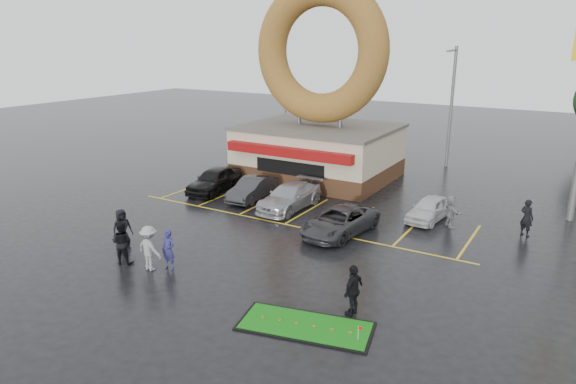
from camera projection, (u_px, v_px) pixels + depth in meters
The scene contains 18 objects.
ground at pixel (248, 245), 24.51m from camera, with size 120.00×120.00×0.00m, color black.
donut_shop at pixel (319, 115), 35.37m from camera, with size 10.20×8.70×13.50m.
streetlight_left at pixel (285, 95), 44.44m from camera, with size 0.40×2.21×9.00m.
streetlight_mid at pixel (451, 104), 38.37m from camera, with size 0.40×2.21×9.00m.
car_black at pixel (215, 180), 32.91m from camera, with size 1.86×4.62×1.57m, color black.
car_dgrey at pixel (252, 189), 31.38m from camera, with size 1.44×4.13×1.36m, color #29292B.
car_silver at pixel (290, 197), 29.63m from camera, with size 2.02×4.97×1.44m, color #9D9CA1.
car_grey at pixel (340, 221), 25.77m from camera, with size 2.23×4.84×1.35m, color #323234.
car_white at pixel (429, 209), 27.76m from camera, with size 1.51×3.74×1.27m, color silver.
person_blue at pixel (168, 250), 21.77m from camera, with size 0.64×0.42×1.75m, color navy.
person_blackjkt at pixel (122, 242), 22.30m from camera, with size 0.94×0.73×1.93m, color black.
person_hoodie at pixel (149, 248), 21.66m from camera, with size 1.27×0.73×1.96m, color gray.
person_bystander at pixel (122, 229), 23.99m from camera, with size 0.93×0.60×1.89m, color black.
person_cameraman at pixel (353, 290), 18.11m from camera, with size 1.11×0.46×1.90m, color black.
person_walker_near at pixel (451, 211), 26.72m from camera, with size 1.59×0.51×1.72m, color gray.
person_walker_far at pixel (527, 218), 25.45m from camera, with size 0.69×0.45×1.90m, color black.
dumpster at pixel (242, 163), 37.94m from camera, with size 1.80×1.20×1.30m, color #1B4826.
putting_green at pixel (306, 326), 17.54m from camera, with size 4.90×2.91×0.57m.
Camera 1 is at (13.34, -18.53, 9.45)m, focal length 32.00 mm.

